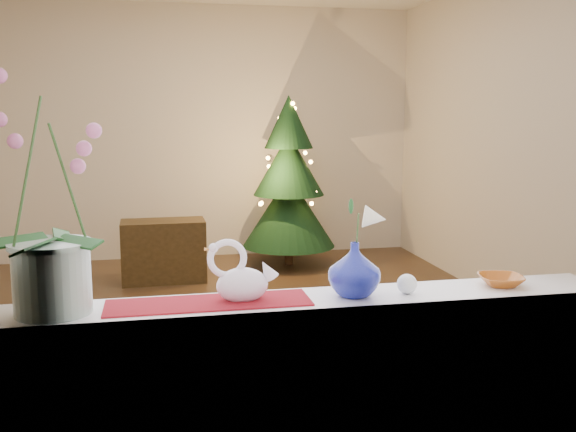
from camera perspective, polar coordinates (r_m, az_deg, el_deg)
The scene contains 15 objects.
ground at distance 4.80m, azimuth -4.52°, elevation -9.92°, with size 5.00×5.00×0.00m, color #332114.
wall_back at distance 7.03m, azimuth -7.19°, elevation 7.32°, with size 4.50×0.10×2.70m, color beige.
wall_front at distance 2.09m, azimuth 3.47°, elevation 3.17°, with size 4.50×0.10×2.70m, color beige.
wall_right at distance 5.30m, azimuth 20.33°, elevation 6.25°, with size 0.10×5.00×2.70m, color beige.
windowsill at distance 2.30m, azimuth 2.52°, elevation -7.71°, with size 2.20×0.26×0.04m, color white.
window_frame at distance 2.11m, azimuth 3.35°, elevation 12.75°, with size 2.22×0.06×1.60m, color white, non-canonical shape.
runner at distance 2.24m, azimuth -7.05°, elevation -7.66°, with size 0.70×0.20×0.01m, color maroon.
orchid_pot at distance 2.18m, azimuth -20.63°, elevation 1.82°, with size 0.27×0.27×0.78m, color silver, non-canonical shape.
swan at distance 2.23m, azimuth -4.10°, elevation -4.96°, with size 0.25×0.11×0.21m, color white, non-canonical shape.
blue_vase at distance 2.30m, azimuth 5.93°, elevation -4.38°, with size 0.21×0.21×0.22m, color navy.
lily at distance 2.26m, azimuth 6.01°, elevation 0.47°, with size 0.12×0.07×0.17m, color white, non-canonical shape.
paperweight at distance 2.37m, azimuth 10.53°, elevation -5.96°, with size 0.07×0.07×0.07m, color silver.
amber_dish at distance 2.57m, azimuth 18.39°, elevation -5.52°, with size 0.14×0.14×0.04m, color #974A13.
xmas_tree at distance 6.57m, azimuth 0.06°, elevation 3.10°, with size 0.95×0.95×1.75m, color black, non-canonical shape.
side_table at distance 6.12m, azimuth -10.99°, elevation -3.06°, with size 0.77×0.39×0.58m, color black.
Camera 1 is at (-0.54, -4.51, 1.57)m, focal length 40.00 mm.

